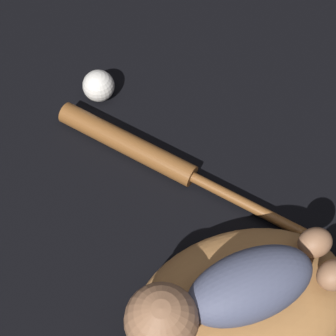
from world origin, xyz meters
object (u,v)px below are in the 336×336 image
Objects in this scene: baseball_glove at (248,317)px; baseball at (99,86)px; baby_figure at (225,295)px; baseball_bat at (150,155)px.

baseball is at bearing -104.33° from baseball_glove.
baseball_glove is 0.58m from baseball.
baby_figure reaches higher than baseball_bat.
baby_figure is 0.65× the size of baseball_bat.
baseball_glove is 0.81× the size of baseball_bat.
baseball_bat is 8.18× the size of baseball.
baseball is (-0.14, -0.56, -0.02)m from baseball_glove.
baseball_bat is at bearing -106.81° from baseball_glove.
baseball_glove reaches higher than baseball.
baseball_glove is 0.37m from baseball_bat.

